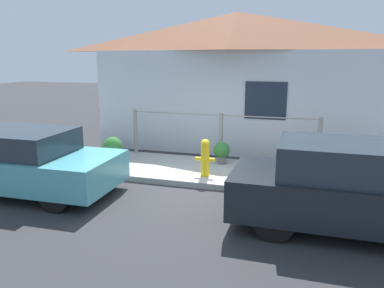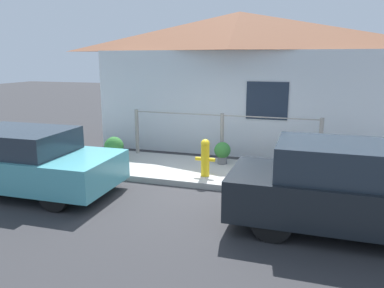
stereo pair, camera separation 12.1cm
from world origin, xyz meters
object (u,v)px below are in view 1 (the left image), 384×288
Objects in this scene: car_left at (24,161)px; fire_hydrant at (205,157)px; car_right at (357,189)px; potted_plant_near_hydrant at (222,151)px; potted_plant_by_fence at (113,147)px.

car_left is 3.79m from fire_hydrant.
car_right reaches higher than potted_plant_near_hydrant.
car_right is 6.75× the size of potted_plant_by_fence.
car_left is 2.50m from potted_plant_by_fence.
potted_plant_by_fence reaches higher than potted_plant_near_hydrant.
fire_hydrant is 1.53× the size of potted_plant_near_hydrant.
potted_plant_by_fence is (-5.58, 2.39, -0.26)m from car_right.
car_left is 6.95× the size of potted_plant_near_hydrant.
potted_plant_near_hydrant is (-2.78, 2.80, -0.27)m from car_right.
potted_plant_near_hydrant is 0.93× the size of potted_plant_by_fence.
potted_plant_near_hydrant is 2.83m from potted_plant_by_fence.
potted_plant_by_fence is (0.72, 2.39, -0.19)m from car_left.
car_right is at bearing -30.40° from fire_hydrant.
car_left is 0.96× the size of car_right.
car_left reaches higher than potted_plant_near_hydrant.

